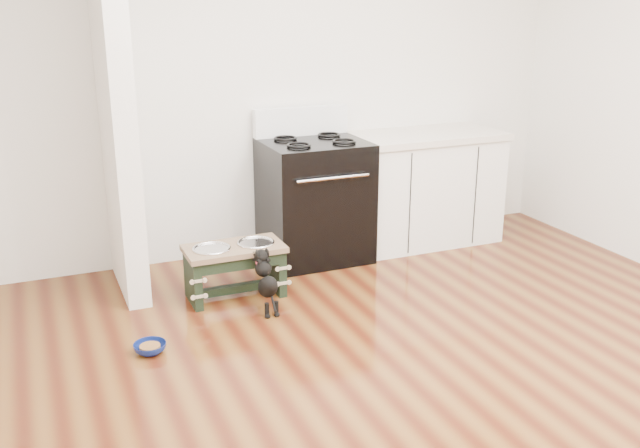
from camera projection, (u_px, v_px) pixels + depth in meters
The scene contains 8 objects.
ground at pixel (432, 401), 3.62m from camera, with size 5.00×5.00×0.00m, color #43190C.
room_shell at pixel (449, 78), 3.12m from camera, with size 5.00×5.00×5.00m.
partition_wall at pixel (115, 95), 4.61m from camera, with size 0.15×0.80×2.70m, color silver.
oven_range at pixel (314, 198), 5.46m from camera, with size 0.76×0.69×1.14m.
cabinet_run at pixel (424, 188), 5.85m from camera, with size 1.24×0.64×0.91m.
dog_feeder at pixel (235, 261), 4.79m from camera, with size 0.66×0.35×0.38m.
puppy at pixel (266, 279), 4.58m from camera, with size 0.12×0.34×0.40m.
floor_bowl at pixel (150, 348), 4.10m from camera, with size 0.22×0.22×0.06m.
Camera 1 is at (-1.76, -2.70, 1.97)m, focal length 40.00 mm.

